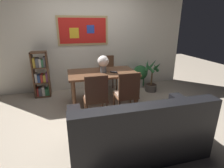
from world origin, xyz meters
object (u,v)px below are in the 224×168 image
Objects in this scene: dining_chair_near_left at (96,95)px; tv_remote at (114,72)px; dining_table at (102,76)px; flower_vase at (103,62)px; dining_chair_near_right at (127,92)px; potted_ivy at (140,74)px; dining_chair_far_right at (108,71)px; potted_palm at (151,80)px; bookshelf at (42,76)px; leather_couch at (138,133)px.

tv_remote is (0.51, 0.68, 0.19)m from dining_chair_near_left.
dining_table is 0.31m from flower_vase.
potted_ivy is (0.95, 1.58, -0.18)m from dining_chair_near_right.
dining_chair_near_left reaches higher than tv_remote.
dining_chair_near_right is at bearing -90.60° from dining_chair_far_right.
tv_remote is (-1.16, -0.50, 0.42)m from potted_palm.
dining_chair_near_right is at bearing -121.18° from potted_ivy.
dining_chair_near_right is 1.85m from potted_ivy.
dining_table is 1.50m from potted_ivy.
dining_chair_near_left reaches higher than dining_table.
flower_vase is (1.34, -0.82, 0.43)m from bookshelf.
leather_couch is (-0.17, -0.90, -0.23)m from dining_chair_near_right.
potted_palm is at bearing 46.97° from dining_chair_near_right.
leather_couch is (0.41, -0.90, -0.23)m from dining_chair_near_left.
dining_chair_far_right is at bearing 84.98° from tv_remote.
dining_chair_far_right is 0.83× the size of bookshelf.
potted_palm reaches higher than dining_table.
tv_remote is (0.22, -0.11, 0.11)m from dining_table.
dining_chair_near_right is at bearing 0.86° from dining_chair_near_left.
potted_ivy is 1.71× the size of flower_vase.
dining_chair_near_left and dining_chair_far_right have the same top height.
potted_palm is (2.71, -0.39, -0.19)m from bookshelf.
dining_chair_far_right is 1.49× the size of potted_ivy.
dining_chair_near_right is 1.49× the size of potted_ivy.
tv_remote reaches higher than dining_table.
leather_couch is 2.95× the size of potted_ivy.
dining_chair_far_right is 0.96m from potted_ivy.
flower_vase reaches higher than potted_palm.
dining_chair_near_right is at bearing -69.96° from dining_table.
dining_chair_far_right is at bearing -178.87° from potted_ivy.
bookshelf is (-1.04, 1.58, -0.03)m from dining_chair_near_left.
potted_ivy is at bearing 65.71° from leather_couch.
potted_ivy is 1.59m from flower_vase.
dining_chair_near_left is (-0.29, -0.79, -0.09)m from dining_table.
dining_chair_near_right reaches higher than dining_table.
potted_palm reaches higher than potted_ivy.
bookshelf reaches higher than flower_vase.
potted_palm is (1.38, 0.39, -0.31)m from dining_table.
dining_chair_far_right is 0.95m from flower_vase.
bookshelf reaches higher than potted_ivy.
potted_palm is at bearing 23.34° from tv_remote.
tv_remote is at bearing -19.94° from flower_vase.
flower_vase is at bearing 109.64° from dining_chair_near_right.
tv_remote is (0.10, 1.58, 0.42)m from leather_couch.
flower_vase is (0.02, -0.03, 0.31)m from dining_table.
bookshelf is 1.29× the size of potted_palm.
potted_ivy is at bearing 34.11° from flower_vase.
dining_chair_near_left is 2.06m from potted_palm.
bookshelf is at bearing 135.78° from dining_chair_near_right.
potted_palm is at bearing 35.36° from dining_chair_near_left.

